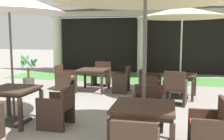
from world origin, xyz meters
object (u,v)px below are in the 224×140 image
(patio_table_mid_left, at_px, (93,72))
(patio_chair_mid_right_north, at_px, (148,108))
(patio_chair_mid_left_west, at_px, (65,78))
(potted_palm_left_edge, at_px, (29,76))
(patio_chair_mid_right_east, at_px, (209,129))
(patio_table_far_back, at_px, (13,93))
(patio_table_mid_right, at_px, (144,111))
(patio_chair_mid_left_north, at_px, (101,74))
(patio_chair_near_foreground_south, at_px, (175,89))
(patio_umbrella_far_back, at_px, (9,2))
(patio_table_near_foreground, at_px, (180,77))
(patio_chair_mid_left_east, at_px, (122,80))
(terracotta_urn, at_px, (122,79))
(patio_chair_far_back_east, at_px, (58,107))
(patio_chair_near_foreground_west, at_px, (149,82))
(patio_umbrella_near_foreground, at_px, (182,13))

(patio_table_mid_left, bearing_deg, patio_chair_mid_right_north, -55.18)
(patio_chair_mid_left_west, xyz_separation_m, potted_palm_left_edge, (-1.31, -0.13, 0.04))
(patio_chair_mid_right_east, bearing_deg, patio_table_far_back, 80.10)
(patio_chair_mid_left_west, xyz_separation_m, patio_table_far_back, (0.38, -3.48, 0.26))
(patio_chair_mid_left_west, xyz_separation_m, patio_table_mid_right, (3.16, -4.08, 0.23))
(patio_chair_mid_right_north, bearing_deg, patio_chair_mid_left_north, -63.50)
(patio_chair_near_foreground_south, distance_m, patio_chair_mid_right_north, 1.96)
(patio_chair_near_foreground_south, height_order, patio_umbrella_far_back, patio_umbrella_far_back)
(patio_chair_mid_left_west, bearing_deg, patio_chair_mid_right_east, 46.05)
(patio_chair_near_foreground_south, distance_m, patio_table_mid_right, 2.94)
(patio_chair_mid_right_north, distance_m, patio_table_far_back, 2.80)
(patio_umbrella_far_back, xyz_separation_m, potted_palm_left_edge, (-1.69, 3.34, -2.05))
(patio_chair_mid_right_north, relative_size, patio_table_far_back, 0.91)
(patio_table_near_foreground, relative_size, patio_chair_mid_left_north, 1.13)
(patio_table_mid_right, bearing_deg, patio_table_far_back, 167.73)
(patio_table_mid_left, relative_size, patio_chair_mid_right_north, 1.14)
(patio_chair_mid_left_east, xyz_separation_m, patio_chair_mid_right_east, (2.16, -4.05, 0.00))
(terracotta_urn, bearing_deg, patio_table_mid_left, -116.07)
(patio_chair_far_back_east, bearing_deg, patio_table_mid_right, -109.63)
(patio_table_mid_left, height_order, patio_chair_far_back_east, patio_chair_far_back_east)
(patio_chair_near_foreground_west, bearing_deg, patio_table_mid_left, -85.08)
(patio_chair_mid_left_west, bearing_deg, patio_chair_mid_right_north, 45.88)
(patio_chair_mid_left_north, xyz_separation_m, terracotta_urn, (0.71, 0.46, -0.23))
(patio_chair_mid_left_north, xyz_separation_m, patio_umbrella_far_back, (-0.63, -4.48, 2.06))
(patio_chair_mid_left_north, distance_m, patio_chair_mid_left_west, 1.42)
(potted_palm_left_edge, bearing_deg, patio_umbrella_far_back, -63.17)
(terracotta_urn, bearing_deg, patio_chair_near_foreground_south, -53.59)
(patio_umbrella_near_foreground, distance_m, patio_table_far_back, 5.04)
(terracotta_urn, bearing_deg, patio_chair_mid_right_north, -72.54)
(terracotta_urn, bearing_deg, patio_table_far_back, -105.14)
(patio_chair_near_foreground_south, bearing_deg, patio_table_near_foreground, 90.00)
(patio_chair_near_foreground_south, xyz_separation_m, patio_umbrella_far_back, (-3.29, -2.29, 2.05))
(patio_chair_mid_left_north, xyz_separation_m, patio_chair_mid_left_east, (1.00, -1.01, -0.02))
(patio_chair_mid_right_north, bearing_deg, potted_palm_left_edge, -34.63)
(patio_chair_near_foreground_west, bearing_deg, patio_table_mid_right, 12.64)
(patio_chair_near_foreground_south, distance_m, patio_chair_far_back_east, 3.23)
(patio_chair_near_foreground_west, height_order, patio_chair_mid_left_west, patio_chair_mid_left_west)
(patio_table_mid_left, xyz_separation_m, patio_table_mid_right, (2.16, -4.08, -0.02))
(patio_chair_mid_left_west, xyz_separation_m, patio_umbrella_far_back, (0.38, -3.48, 2.09))
(patio_chair_mid_right_east, height_order, patio_chair_far_back_east, patio_chair_mid_right_east)
(patio_table_far_back, bearing_deg, patio_chair_near_foreground_south, 34.82)
(patio_chair_far_back_east, xyz_separation_m, potted_palm_left_edge, (-2.69, 3.33, 0.03))
(patio_umbrella_near_foreground, distance_m, patio_chair_mid_left_east, 2.77)
(patio_chair_mid_left_east, relative_size, patio_table_mid_right, 0.88)
(patio_chair_mid_left_east, distance_m, patio_umbrella_far_back, 4.36)
(patio_chair_mid_left_east, height_order, patio_chair_far_back_east, patio_chair_mid_left_east)
(patio_umbrella_far_back, height_order, terracotta_urn, patio_umbrella_far_back)
(patio_table_near_foreground, xyz_separation_m, terracotta_urn, (-2.09, 1.72, -0.41))
(patio_umbrella_near_foreground, relative_size, terracotta_urn, 6.02)
(patio_chair_mid_right_north, xyz_separation_m, patio_chair_far_back_east, (-1.77, -0.39, -0.00))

